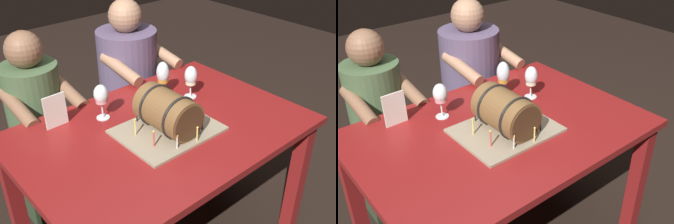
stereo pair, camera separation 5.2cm
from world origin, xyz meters
The scene contains 8 objects.
dining_table centered at (0.00, 0.00, 0.65)m, with size 1.33×0.92×0.76m.
barrel_cake centered at (0.00, -0.04, 0.85)m, with size 0.45×0.35×0.21m.
wine_glass_amber centered at (0.21, 0.24, 0.88)m, with size 0.07×0.07×0.19m.
wine_glass_rose centered at (-0.16, 0.25, 0.88)m, with size 0.07×0.07×0.18m.
wine_glass_white centered at (0.31, 0.13, 0.87)m, with size 0.07×0.07×0.18m.
menu_card centered at (-0.36, 0.33, 0.84)m, with size 0.11×0.01×0.16m, color silver.
person_seated_left centered at (-0.31, 0.69, 0.50)m, with size 0.36×0.46×1.12m.
person_seated_right centered at (0.32, 0.69, 0.56)m, with size 0.43×0.51×1.17m.
Camera 1 is at (-1.00, -1.19, 1.75)m, focal length 42.37 mm.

